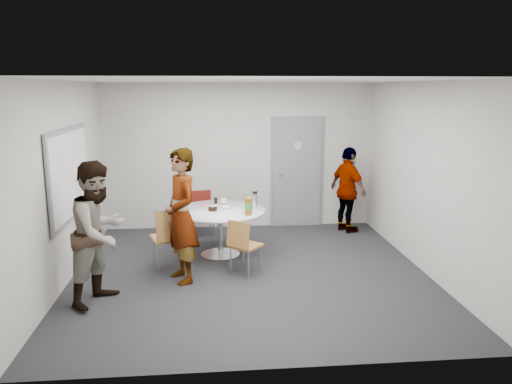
{
  "coord_description": "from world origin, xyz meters",
  "views": [
    {
      "loc": [
        -0.55,
        -6.74,
        2.61
      ],
      "look_at": [
        0.11,
        0.25,
        1.14
      ],
      "focal_mm": 35.0,
      "sensor_mm": 36.0,
      "label": 1
    }
  ],
  "objects": [
    {
      "name": "chair_far",
      "position": [
        -0.7,
        2.03,
        0.48
      ],
      "size": [
        0.44,
        0.47,
        0.8
      ],
      "rotation": [
        0.0,
        0.0,
        3.31
      ],
      "color": "maroon",
      "rests_on": "floor"
    },
    {
      "name": "chair_near_left",
      "position": [
        -1.14,
        0.17,
        0.58
      ],
      "size": [
        0.57,
        0.6,
        0.94
      ],
      "rotation": [
        0.0,
        0.0,
        0.32
      ],
      "color": "brown",
      "rests_on": "floor"
    },
    {
      "name": "door",
      "position": [
        1.1,
        2.48,
        1.03
      ],
      "size": [
        1.02,
        0.17,
        2.12
      ],
      "color": "slate",
      "rests_on": "wall_back"
    },
    {
      "name": "person_left",
      "position": [
        -1.9,
        -0.76,
        0.88
      ],
      "size": [
        0.99,
        1.07,
        1.76
      ],
      "primitive_type": "imported",
      "rotation": [
        0.0,
        0.0,
        1.08
      ],
      "color": "white",
      "rests_on": "floor"
    },
    {
      "name": "wall_right",
      "position": [
        2.5,
        0.0,
        1.35
      ],
      "size": [
        0.0,
        5.0,
        5.0
      ],
      "primitive_type": "plane",
      "rotation": [
        1.57,
        0.0,
        -1.57
      ],
      "color": "#B3B0A9",
      "rests_on": "floor"
    },
    {
      "name": "floor",
      "position": [
        0.0,
        0.0,
        0.0
      ],
      "size": [
        5.0,
        5.0,
        0.0
      ],
      "primitive_type": "plane",
      "color": "black",
      "rests_on": "ground"
    },
    {
      "name": "whiteboard",
      "position": [
        -2.46,
        0.2,
        1.45
      ],
      "size": [
        0.04,
        1.9,
        1.25
      ],
      "color": "gray",
      "rests_on": "wall_left"
    },
    {
      "name": "table",
      "position": [
        -0.37,
        0.82,
        0.65
      ],
      "size": [
        1.43,
        1.43,
        1.08
      ],
      "color": "white",
      "rests_on": "floor"
    },
    {
      "name": "wall_front",
      "position": [
        0.0,
        -2.5,
        1.35
      ],
      "size": [
        5.0,
        0.0,
        5.0
      ],
      "primitive_type": "plane",
      "rotation": [
        -1.57,
        0.0,
        0.0
      ],
      "color": "#B3B0A9",
      "rests_on": "floor"
    },
    {
      "name": "ceiling",
      "position": [
        0.0,
        0.0,
        2.7
      ],
      "size": [
        5.0,
        5.0,
        0.0
      ],
      "primitive_type": "plane",
      "rotation": [
        3.14,
        0.0,
        0.0
      ],
      "color": "silver",
      "rests_on": "wall_back"
    },
    {
      "name": "person_main",
      "position": [
        -0.95,
        -0.17,
        0.92
      ],
      "size": [
        0.67,
        0.79,
        1.83
      ],
      "primitive_type": "imported",
      "rotation": [
        0.0,
        0.0,
        -1.16
      ],
      "color": "#A5C6EA",
      "rests_on": "floor"
    },
    {
      "name": "chair_near_right",
      "position": [
        -0.11,
        -0.04,
        0.48
      ],
      "size": [
        0.55,
        0.56,
        0.8
      ],
      "rotation": [
        0.0,
        0.0,
        -0.7
      ],
      "color": "brown",
      "rests_on": "floor"
    },
    {
      "name": "wall_back",
      "position": [
        0.0,
        2.5,
        1.35
      ],
      "size": [
        5.0,
        0.0,
        5.0
      ],
      "primitive_type": "plane",
      "rotation": [
        1.57,
        0.0,
        0.0
      ],
      "color": "#B3B0A9",
      "rests_on": "floor"
    },
    {
      "name": "person_right",
      "position": [
        1.95,
        1.95,
        0.78
      ],
      "size": [
        0.71,
        0.99,
        1.56
      ],
      "primitive_type": "imported",
      "rotation": [
        0.0,
        0.0,
        1.98
      ],
      "color": "black",
      "rests_on": "floor"
    },
    {
      "name": "wall_left",
      "position": [
        -2.5,
        0.0,
        1.35
      ],
      "size": [
        0.0,
        5.0,
        5.0
      ],
      "primitive_type": "plane",
      "rotation": [
        1.57,
        0.0,
        1.57
      ],
      "color": "#B3B0A9",
      "rests_on": "floor"
    }
  ]
}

